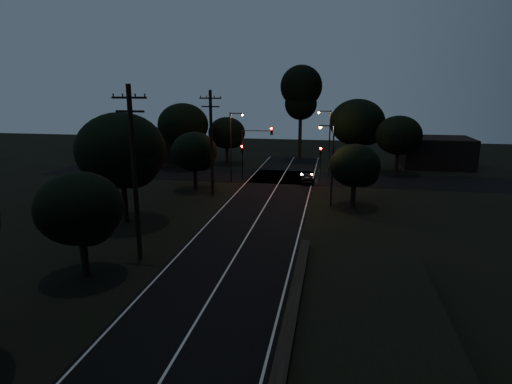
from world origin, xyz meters
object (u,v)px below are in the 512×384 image
(tall_pine, at_px, (301,92))
(car, at_px, (307,178))
(signal_left, at_px, (242,156))
(signal_right, at_px, (320,158))
(utility_pole_mid, at_px, (134,172))
(streetlight_a, at_px, (232,142))
(streetlight_b, at_px, (328,138))
(streetlight_c, at_px, (331,159))
(utility_pole_far, at_px, (211,141))
(signal_mast, at_px, (256,143))

(tall_pine, bearing_deg, car, -82.01)
(signal_left, relative_size, signal_right, 1.00)
(utility_pole_mid, bearing_deg, streetlight_a, 88.27)
(utility_pole_mid, distance_m, streetlight_b, 31.15)
(streetlight_a, xyz_separation_m, streetlight_c, (11.14, -8.00, -0.29))
(signal_left, height_order, streetlight_a, streetlight_a)
(utility_pole_far, xyz_separation_m, streetlight_c, (11.83, -2.00, -1.13))
(signal_left, bearing_deg, utility_pole_mid, -93.21)
(utility_pole_far, relative_size, signal_mast, 1.68)
(car, bearing_deg, signal_left, -11.13)
(tall_pine, relative_size, streetlight_a, 1.73)
(utility_pole_far, distance_m, signal_mast, 8.64)
(utility_pole_far, distance_m, car, 12.73)
(utility_pole_mid, bearing_deg, signal_mast, 82.96)
(streetlight_a, bearing_deg, tall_pine, 69.64)
(streetlight_b, relative_size, streetlight_c, 1.07)
(signal_mast, bearing_deg, signal_right, -0.03)
(signal_mast, height_order, car, signal_mast)
(car, bearing_deg, signal_mast, -12.49)
(utility_pole_far, bearing_deg, tall_pine, 73.07)
(signal_right, distance_m, streetlight_c, 10.18)
(signal_right, relative_size, streetlight_c, 0.55)
(tall_pine, distance_m, signal_left, 17.54)
(car, bearing_deg, streetlight_c, 99.47)
(utility_pole_far, bearing_deg, car, 38.53)
(utility_pole_mid, distance_m, car, 26.51)
(utility_pole_mid, xyz_separation_m, signal_left, (1.40, 24.99, -2.90))
(tall_pine, height_order, signal_right, tall_pine)
(utility_pole_far, height_order, streetlight_c, utility_pole_far)
(tall_pine, bearing_deg, streetlight_b, -68.62)
(tall_pine, distance_m, signal_mast, 16.50)
(tall_pine, bearing_deg, signal_right, -76.51)
(tall_pine, xyz_separation_m, streetlight_a, (-6.31, -17.00, -5.35))
(streetlight_b, bearing_deg, signal_right, -100.00)
(tall_pine, xyz_separation_m, signal_right, (3.60, -15.01, -7.15))
(tall_pine, distance_m, streetlight_b, 12.97)
(tall_pine, bearing_deg, streetlight_c, -79.07)
(signal_left, height_order, signal_right, same)
(tall_pine, xyz_separation_m, streetlight_b, (4.31, -11.00, -5.35))
(streetlight_b, height_order, streetlight_c, streetlight_b)
(streetlight_c, relative_size, car, 2.12)
(signal_right, xyz_separation_m, streetlight_a, (-9.91, -1.99, 1.80))
(streetlight_a, bearing_deg, car, 8.85)
(signal_left, height_order, streetlight_b, streetlight_b)
(signal_right, bearing_deg, signal_left, 180.00)
(signal_right, relative_size, streetlight_a, 0.51)
(streetlight_a, bearing_deg, utility_pole_mid, -91.73)
(tall_pine, height_order, streetlight_c, tall_pine)
(utility_pole_mid, xyz_separation_m, streetlight_b, (11.31, 29.00, -1.10))
(streetlight_a, height_order, car, streetlight_a)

